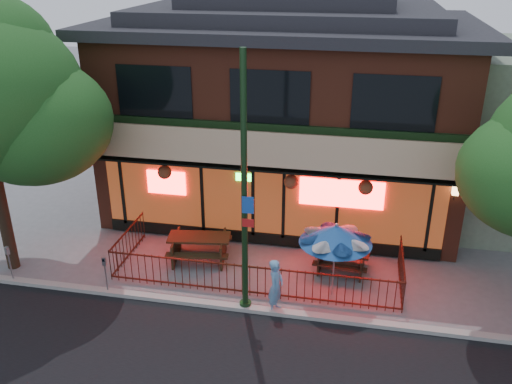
{
  "coord_description": "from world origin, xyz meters",
  "views": [
    {
      "loc": [
        2.66,
        -12.39,
        8.93
      ],
      "look_at": [
        -0.18,
        2.0,
        2.42
      ],
      "focal_mm": 38.0,
      "sensor_mm": 36.0,
      "label": 1
    }
  ],
  "objects_px": {
    "pedestrian": "(276,286)",
    "parking_meter_near": "(105,269)",
    "picnic_table_right": "(342,257)",
    "picnic_table_left": "(199,244)",
    "parking_meter_far": "(9,258)",
    "patio_umbrella": "(336,234)",
    "street_light": "(245,204)"
  },
  "relations": [
    {
      "from": "picnic_table_left",
      "to": "parking_meter_far",
      "type": "distance_m",
      "value": 5.55
    },
    {
      "from": "street_light",
      "to": "parking_meter_near",
      "type": "relative_size",
      "value": 5.93
    },
    {
      "from": "picnic_table_right",
      "to": "parking_meter_near",
      "type": "distance_m",
      "value": 6.97
    },
    {
      "from": "picnic_table_left",
      "to": "picnic_table_right",
      "type": "height_order",
      "value": "picnic_table_left"
    },
    {
      "from": "parking_meter_near",
      "to": "pedestrian",
      "type": "bearing_deg",
      "value": 1.55
    },
    {
      "from": "pedestrian",
      "to": "picnic_table_right",
      "type": "bearing_deg",
      "value": -21.36
    },
    {
      "from": "street_light",
      "to": "picnic_table_left",
      "type": "relative_size",
      "value": 3.31
    },
    {
      "from": "street_light",
      "to": "parking_meter_near",
      "type": "bearing_deg",
      "value": -178.89
    },
    {
      "from": "pedestrian",
      "to": "street_light",
      "type": "bearing_deg",
      "value": 106.34
    },
    {
      "from": "picnic_table_left",
      "to": "parking_meter_far",
      "type": "bearing_deg",
      "value": -155.28
    },
    {
      "from": "parking_meter_near",
      "to": "street_light",
      "type": "bearing_deg",
      "value": 1.11
    },
    {
      "from": "picnic_table_left",
      "to": "picnic_table_right",
      "type": "bearing_deg",
      "value": 3.19
    },
    {
      "from": "picnic_table_right",
      "to": "pedestrian",
      "type": "bearing_deg",
      "value": -124.01
    },
    {
      "from": "picnic_table_right",
      "to": "parking_meter_near",
      "type": "xyz_separation_m",
      "value": [
        -6.47,
        -2.57,
        0.34
      ]
    },
    {
      "from": "street_light",
      "to": "pedestrian",
      "type": "relative_size",
      "value": 4.48
    },
    {
      "from": "pedestrian",
      "to": "parking_meter_far",
      "type": "bearing_deg",
      "value": 103.61
    },
    {
      "from": "picnic_table_right",
      "to": "patio_umbrella",
      "type": "relative_size",
      "value": 0.75
    },
    {
      "from": "picnic_table_left",
      "to": "parking_meter_near",
      "type": "xyz_separation_m",
      "value": [
        -2.04,
        -2.32,
        0.26
      ]
    },
    {
      "from": "pedestrian",
      "to": "parking_meter_near",
      "type": "bearing_deg",
      "value": 104.2
    },
    {
      "from": "picnic_table_left",
      "to": "pedestrian",
      "type": "distance_m",
      "value": 3.55
    },
    {
      "from": "pedestrian",
      "to": "picnic_table_left",
      "type": "bearing_deg",
      "value": 64.48
    },
    {
      "from": "pedestrian",
      "to": "parking_meter_near",
      "type": "relative_size",
      "value": 1.32
    },
    {
      "from": "picnic_table_left",
      "to": "street_light",
      "type": "bearing_deg",
      "value": -48.8
    },
    {
      "from": "picnic_table_left",
      "to": "picnic_table_right",
      "type": "distance_m",
      "value": 4.44
    },
    {
      "from": "patio_umbrella",
      "to": "parking_meter_far",
      "type": "relative_size",
      "value": 1.92
    },
    {
      "from": "picnic_table_right",
      "to": "pedestrian",
      "type": "height_order",
      "value": "pedestrian"
    },
    {
      "from": "picnic_table_left",
      "to": "pedestrian",
      "type": "height_order",
      "value": "pedestrian"
    },
    {
      "from": "street_light",
      "to": "parking_meter_far",
      "type": "bearing_deg",
      "value": -179.37
    },
    {
      "from": "picnic_table_left",
      "to": "parking_meter_near",
      "type": "height_order",
      "value": "parking_meter_near"
    },
    {
      "from": "street_light",
      "to": "patio_umbrella",
      "type": "xyz_separation_m",
      "value": [
        2.28,
        1.1,
        -1.2
      ]
    },
    {
      "from": "patio_umbrella",
      "to": "parking_meter_near",
      "type": "height_order",
      "value": "patio_umbrella"
    },
    {
      "from": "picnic_table_right",
      "to": "parking_meter_near",
      "type": "bearing_deg",
      "value": -158.36
    }
  ]
}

